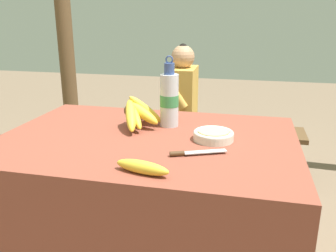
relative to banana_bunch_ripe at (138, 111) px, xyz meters
name	(u,v)px	position (x,y,z in m)	size (l,w,h in m)	color
market_counter	(149,214)	(0.08, -0.14, -0.46)	(1.29, 0.91, 0.77)	brown
banana_bunch_ripe	(138,111)	(0.00, 0.00, 0.00)	(0.19, 0.34, 0.16)	#4C381E
serving_bowl	(213,135)	(0.37, -0.11, -0.05)	(0.17, 0.17, 0.04)	silver
water_bottle	(169,99)	(0.14, 0.05, 0.06)	(0.09, 0.09, 0.33)	silver
loose_banana_front	(142,167)	(0.17, -0.50, -0.05)	(0.20, 0.09, 0.05)	gold
knife	(190,153)	(0.30, -0.30, -0.06)	(0.21, 0.11, 0.02)	#BCBCC1
wooden_bench	(195,134)	(0.11, 1.14, -0.48)	(1.67, 0.32, 0.43)	brown
seated_vendor	(176,103)	(-0.05, 1.11, -0.23)	(0.41, 0.39, 1.08)	#473828
banana_bunch_green	(259,123)	(0.59, 1.14, -0.35)	(0.17, 0.29, 0.12)	#4C381E
support_post_near	(65,33)	(-1.21, 1.57, 0.27)	(0.15, 0.15, 2.25)	brown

